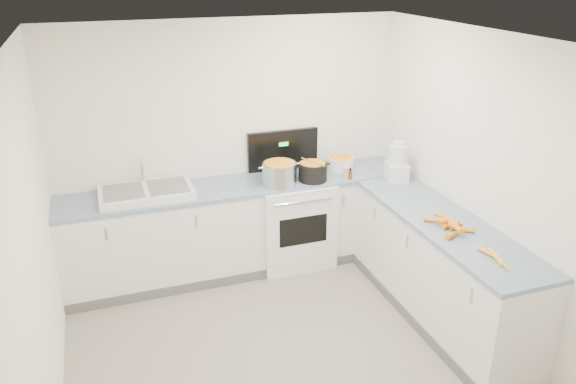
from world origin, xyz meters
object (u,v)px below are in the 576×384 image
object	(u,v)px
stove	(292,219)
steel_pot	(279,175)
mixing_bowl	(340,163)
spice_jar	(346,172)
black_pot	(313,173)
extract_bottle	(350,175)
sink	(146,192)
food_processor	(397,163)

from	to	relation	value
stove	steel_pot	size ratio (longest dim) A/B	4.02
mixing_bowl	spice_jar	bearing A→B (deg)	-100.47
black_pot	spice_jar	world-z (taller)	black_pot
stove	black_pot	xyz separation A→B (m)	(0.17, -0.13, 0.55)
spice_jar	extract_bottle	bearing A→B (deg)	-81.02
sink	spice_jar	bearing A→B (deg)	-4.59
spice_jar	black_pot	bearing A→B (deg)	177.66
mixing_bowl	food_processor	size ratio (longest dim) A/B	0.71
steel_pot	extract_bottle	distance (m)	0.73
black_pot	spice_jar	bearing A→B (deg)	-2.34
black_pot	stove	bearing A→B (deg)	143.29
black_pot	food_processor	distance (m)	0.85
food_processor	black_pot	bearing A→B (deg)	162.32
black_pot	food_processor	size ratio (longest dim) A/B	0.71
mixing_bowl	spice_jar	distance (m)	0.24
sink	black_pot	distance (m)	1.63
stove	steel_pot	bearing A→B (deg)	-143.88
mixing_bowl	food_processor	distance (m)	0.63
food_processor	extract_bottle	bearing A→B (deg)	159.37
steel_pot	extract_bottle	bearing A→B (deg)	-7.21
stove	mixing_bowl	bearing A→B (deg)	8.66
stove	sink	distance (m)	1.54
stove	steel_pot	world-z (taller)	stove
sink	food_processor	bearing A→B (deg)	-9.38
extract_bottle	black_pot	bearing A→B (deg)	165.90
steel_pot	extract_bottle	world-z (taller)	steel_pot
spice_jar	sink	bearing A→B (deg)	175.41
black_pot	mixing_bowl	xyz separation A→B (m)	(0.40, 0.22, -0.02)
steel_pot	food_processor	xyz separation A→B (m)	(1.16, -0.25, 0.07)
sink	spice_jar	xyz separation A→B (m)	(1.98, -0.16, 0.01)
extract_bottle	food_processor	size ratio (longest dim) A/B	0.24
stove	spice_jar	distance (m)	0.75
stove	extract_bottle	bearing A→B (deg)	-22.21
stove	mixing_bowl	xyz separation A→B (m)	(0.57, 0.09, 0.53)
mixing_bowl	food_processor	bearing A→B (deg)	-49.49
steel_pot	spice_jar	bearing A→B (deg)	-1.04
steel_pot	extract_bottle	size ratio (longest dim) A/B	3.58
sink	spice_jar	world-z (taller)	sink
stove	extract_bottle	size ratio (longest dim) A/B	14.39
food_processor	spice_jar	bearing A→B (deg)	151.55
stove	sink	world-z (taller)	stove
steel_pot	spice_jar	xyz separation A→B (m)	(0.71, -0.01, -0.06)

